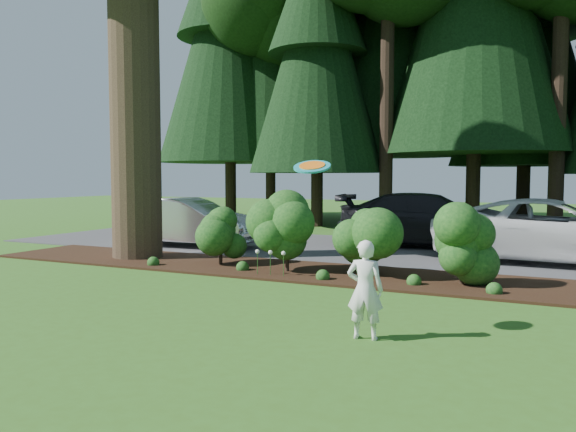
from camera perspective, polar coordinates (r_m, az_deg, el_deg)
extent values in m
plane|color=#325B1A|center=(9.41, -6.89, -8.71)|extent=(80.00, 80.00, 0.00)
cube|color=black|center=(12.23, 1.28, -5.61)|extent=(16.00, 2.50, 0.05)
cube|color=#38383A|center=(16.17, 7.43, -3.33)|extent=(22.00, 6.00, 0.03)
cylinder|color=#2E2117|center=(15.18, -15.44, 18.87)|extent=(1.24, 1.24, 12.00)
sphere|color=#123B13|center=(13.03, -6.87, -2.23)|extent=(1.08, 1.08, 1.08)
cylinder|color=black|center=(13.10, -6.85, -4.44)|extent=(0.08, 0.08, 0.30)
sphere|color=#123B13|center=(11.97, -0.08, -1.43)|extent=(1.35, 1.35, 1.35)
cylinder|color=black|center=(12.07, -0.08, -5.14)|extent=(0.08, 0.08, 0.30)
sphere|color=#123B13|center=(11.62, 8.62, -2.18)|extent=(1.26, 1.26, 1.26)
cylinder|color=black|center=(11.71, 8.59, -5.47)|extent=(0.08, 0.08, 0.30)
sphere|color=#123B13|center=(11.05, 17.30, -3.21)|extent=(1.17, 1.17, 1.17)
cylinder|color=black|center=(11.14, 17.24, -6.09)|extent=(0.08, 0.08, 0.30)
cylinder|color=#123B13|center=(11.70, -3.12, -4.94)|extent=(0.01, 0.01, 0.50)
sphere|color=white|center=(11.66, -3.12, -3.63)|extent=(0.09, 0.09, 0.09)
cylinder|color=#123B13|center=(11.56, -1.80, -5.04)|extent=(0.01, 0.01, 0.50)
sphere|color=white|center=(11.52, -1.81, -3.72)|extent=(0.09, 0.09, 0.09)
cylinder|color=#123B13|center=(11.43, -0.46, -5.14)|extent=(0.01, 0.01, 0.50)
sphere|color=white|center=(11.39, -0.46, -3.80)|extent=(0.09, 0.09, 0.09)
cylinder|color=black|center=(26.25, -8.30, 10.15)|extent=(0.50, 0.50, 9.80)
cone|color=black|center=(26.70, -8.36, 16.14)|extent=(6.16, 6.16, 10.50)
cylinder|color=black|center=(25.37, -2.88, 9.61)|extent=(0.50, 0.50, 9.10)
cylinder|color=black|center=(24.65, 3.97, 11.41)|extent=(0.50, 0.50, 10.50)
cone|color=black|center=(25.22, 4.00, 18.18)|extent=(6.60, 6.60, 11.25)
cylinder|color=black|center=(22.19, 9.86, 9.91)|extent=(0.50, 0.50, 8.75)
cylinder|color=black|center=(22.73, 18.09, 12.75)|extent=(0.50, 0.50, 11.20)
cylinder|color=black|center=(23.42, 25.77, 10.12)|extent=(0.50, 0.50, 9.45)
cylinder|color=black|center=(29.48, -0.89, 10.88)|extent=(0.50, 0.50, 11.20)
cone|color=black|center=(30.03, -0.90, 16.96)|extent=(7.04, 7.04, 12.00)
cylinder|color=black|center=(27.00, 9.35, 10.72)|extent=(0.50, 0.50, 10.50)
cone|color=black|center=(27.51, 9.42, 16.93)|extent=(6.60, 6.60, 11.25)
cylinder|color=black|center=(27.08, 22.55, 11.94)|extent=(0.50, 0.50, 11.90)
cone|color=black|center=(27.78, 22.75, 18.90)|extent=(7.48, 7.48, 12.75)
imported|color=silver|center=(16.73, -9.99, -0.62)|extent=(4.38, 1.76, 1.41)
imported|color=silver|center=(14.72, 25.27, -1.37)|extent=(5.57, 2.76, 1.52)
imported|color=black|center=(16.93, 14.28, -0.37)|extent=(5.68, 3.06, 1.57)
imported|color=white|center=(7.25, 7.84, -7.41)|extent=(0.50, 0.37, 1.27)
cylinder|color=teal|center=(7.27, 2.46, 5.03)|extent=(0.49, 0.46, 0.21)
cylinder|color=orange|center=(7.27, 2.46, 5.15)|extent=(0.34, 0.32, 0.15)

